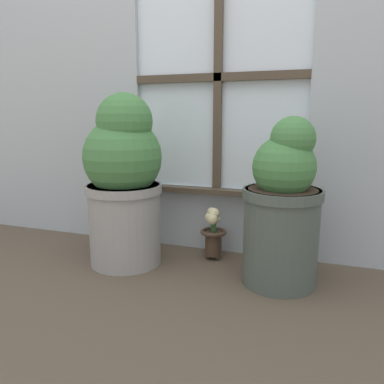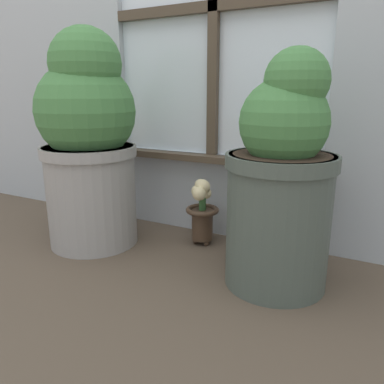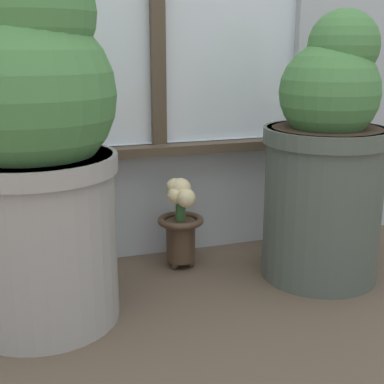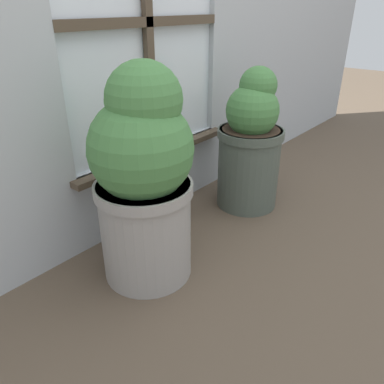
# 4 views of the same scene
# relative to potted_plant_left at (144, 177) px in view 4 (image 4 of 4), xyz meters

# --- Properties ---
(ground_plane) EXTENTS (10.00, 10.00, 0.00)m
(ground_plane) POSITION_rel_potted_plant_left_xyz_m (0.33, -0.37, -0.37)
(ground_plane) COLOR brown
(potted_plant_left) EXTENTS (0.33, 0.33, 0.74)m
(potted_plant_left) POSITION_rel_potted_plant_left_xyz_m (0.00, 0.00, 0.00)
(potted_plant_left) COLOR #9E9993
(potted_plant_left) RESTS_ON ground_plane
(potted_plant_right) EXTENTS (0.30, 0.30, 0.64)m
(potted_plant_right) POSITION_rel_potted_plant_left_xyz_m (0.67, 0.01, -0.07)
(potted_plant_right) COLOR #4C564C
(potted_plant_right) RESTS_ON ground_plane
(flower_vase) EXTENTS (0.12, 0.12, 0.24)m
(flower_vase) POSITION_rel_potted_plant_left_xyz_m (0.35, 0.17, -0.25)
(flower_vase) COLOR #473323
(flower_vase) RESTS_ON ground_plane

